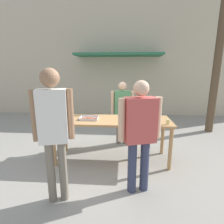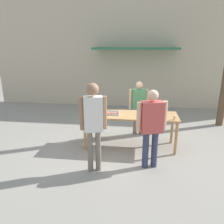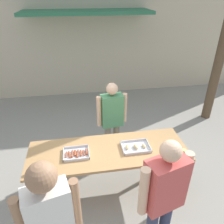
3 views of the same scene
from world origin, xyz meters
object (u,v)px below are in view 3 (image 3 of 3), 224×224
food_tray_buns (135,147)px  beer_cup (183,152)px  condiment_jar_mustard (32,171)px  person_server_behind_table (112,116)px  food_tray_sausages (76,154)px  person_customer_with_cup (164,192)px  condiment_jar_ketchup (39,169)px

food_tray_buns → beer_cup: 0.68m
condiment_jar_mustard → person_server_behind_table: (1.22, 1.13, 0.02)m
food_tray_sausages → condiment_jar_mustard: condiment_jar_mustard is taller
food_tray_buns → beer_cup: (0.62, -0.26, 0.03)m
condiment_jar_mustard → food_tray_sausages: bearing=25.3°
beer_cup → condiment_jar_mustard: bearing=-179.9°
beer_cup → person_customer_with_cup: bearing=-129.7°
food_tray_buns → condiment_jar_ketchup: bearing=-168.9°
beer_cup → condiment_jar_ketchup: bearing=179.9°
food_tray_buns → condiment_jar_mustard: bearing=-169.3°
condiment_jar_mustard → condiment_jar_ketchup: (0.09, 0.01, 0.00)m
food_tray_buns → beer_cup: size_ratio=4.15×
food_tray_sausages → food_tray_buns: (0.86, 0.00, 0.00)m
food_tray_sausages → person_customer_with_cup: bearing=-45.4°
condiment_jar_ketchup → beer_cup: size_ratio=0.86×
condiment_jar_mustard → condiment_jar_ketchup: bearing=5.2°
food_tray_buns → person_customer_with_cup: (0.06, -0.94, 0.11)m
condiment_jar_ketchup → condiment_jar_mustard: bearing=-174.8°
condiment_jar_ketchup → person_customer_with_cup: (1.40, -0.68, 0.09)m
food_tray_buns → person_server_behind_table: 0.88m
condiment_jar_mustard → condiment_jar_ketchup: 0.09m
condiment_jar_ketchup → food_tray_sausages: bearing=28.5°
food_tray_sausages → condiment_jar_mustard: 0.63m
person_server_behind_table → person_customer_with_cup: bearing=-89.2°
food_tray_sausages → condiment_jar_ketchup: condiment_jar_ketchup is taller
condiment_jar_mustard → beer_cup: size_ratio=0.86×
condiment_jar_ketchup → person_customer_with_cup: person_customer_with_cup is taller
person_customer_with_cup → food_tray_sausages: bearing=-61.6°
condiment_jar_ketchup → person_customer_with_cup: bearing=-25.8°
food_tray_sausages → condiment_jar_ketchup: size_ratio=4.24×
food_tray_sausages → condiment_jar_ketchup: bearing=-151.5°
person_customer_with_cup → food_tray_buns: bearing=-102.2°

